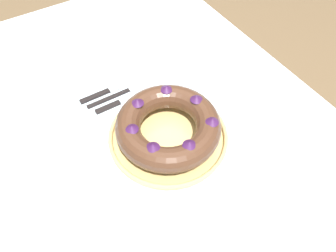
# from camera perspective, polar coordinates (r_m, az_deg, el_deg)

# --- Properties ---
(ground_plane) EXTENTS (8.00, 8.00, 0.00)m
(ground_plane) POSITION_cam_1_polar(r_m,az_deg,el_deg) (1.59, -0.09, -18.46)
(ground_plane) COLOR brown
(dining_table) EXTENTS (1.59, 0.97, 0.77)m
(dining_table) POSITION_cam_1_polar(r_m,az_deg,el_deg) (0.98, -0.14, -5.09)
(dining_table) COLOR silver
(dining_table) RESTS_ON ground_plane
(serving_dish) EXTENTS (0.33, 0.33, 0.03)m
(serving_dish) POSITION_cam_1_polar(r_m,az_deg,el_deg) (0.89, 0.00, -1.85)
(serving_dish) COLOR tan
(serving_dish) RESTS_ON dining_table
(bundt_cake) EXTENTS (0.28, 0.28, 0.08)m
(bundt_cake) POSITION_cam_1_polar(r_m,az_deg,el_deg) (0.86, 0.01, 0.03)
(bundt_cake) COLOR #4C2D1E
(bundt_cake) RESTS_ON serving_dish
(fork) EXTENTS (0.02, 0.19, 0.01)m
(fork) POSITION_cam_1_polar(r_m,az_deg,el_deg) (1.02, -8.17, 5.69)
(fork) COLOR black
(fork) RESTS_ON dining_table
(serving_knife) EXTENTS (0.02, 0.21, 0.01)m
(serving_knife) POSITION_cam_1_polar(r_m,az_deg,el_deg) (1.04, -10.38, 6.04)
(serving_knife) COLOR black
(serving_knife) RESTS_ON dining_table
(cake_knife) EXTENTS (0.02, 0.18, 0.01)m
(cake_knife) POSITION_cam_1_polar(r_m,az_deg,el_deg) (1.00, -8.55, 4.07)
(cake_knife) COLOR black
(cake_knife) RESTS_ON dining_table
(napkin) EXTENTS (0.17, 0.13, 0.00)m
(napkin) POSITION_cam_1_polar(r_m,az_deg,el_deg) (0.79, 10.04, -18.19)
(napkin) COLOR beige
(napkin) RESTS_ON dining_table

